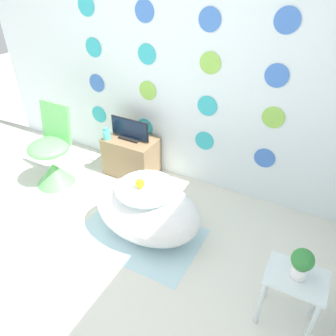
{
  "coord_description": "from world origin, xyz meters",
  "views": [
    {
      "loc": [
        1.42,
        -0.94,
        2.22
      ],
      "look_at": [
        0.44,
        0.89,
        0.8
      ],
      "focal_mm": 35.0,
      "sensor_mm": 36.0,
      "label": 1
    }
  ],
  "objects_px": {
    "potted_plant_left": "(302,263)",
    "vase": "(107,134)",
    "bathtub": "(147,210)",
    "tv": "(130,130)",
    "chair": "(53,160)"
  },
  "relations": [
    {
      "from": "potted_plant_left",
      "to": "vase",
      "type": "bearing_deg",
      "value": 157.43
    },
    {
      "from": "tv",
      "to": "vase",
      "type": "bearing_deg",
      "value": -151.71
    },
    {
      "from": "chair",
      "to": "vase",
      "type": "bearing_deg",
      "value": 45.87
    },
    {
      "from": "tv",
      "to": "potted_plant_left",
      "type": "relative_size",
      "value": 2.02
    },
    {
      "from": "tv",
      "to": "vase",
      "type": "height_order",
      "value": "tv"
    },
    {
      "from": "potted_plant_left",
      "to": "chair",
      "type": "bearing_deg",
      "value": 169.81
    },
    {
      "from": "bathtub",
      "to": "potted_plant_left",
      "type": "height_order",
      "value": "potted_plant_left"
    },
    {
      "from": "bathtub",
      "to": "potted_plant_left",
      "type": "xyz_separation_m",
      "value": [
        1.29,
        -0.27,
        0.33
      ]
    },
    {
      "from": "vase",
      "to": "potted_plant_left",
      "type": "distance_m",
      "value": 2.36
    },
    {
      "from": "bathtub",
      "to": "tv",
      "type": "height_order",
      "value": "tv"
    },
    {
      "from": "tv",
      "to": "vase",
      "type": "distance_m",
      "value": 0.26
    },
    {
      "from": "bathtub",
      "to": "potted_plant_left",
      "type": "distance_m",
      "value": 1.35
    },
    {
      "from": "bathtub",
      "to": "vase",
      "type": "relative_size",
      "value": 7.39
    },
    {
      "from": "vase",
      "to": "chair",
      "type": "bearing_deg",
      "value": -134.13
    },
    {
      "from": "vase",
      "to": "bathtub",
      "type": "bearing_deg",
      "value": -35.41
    }
  ]
}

